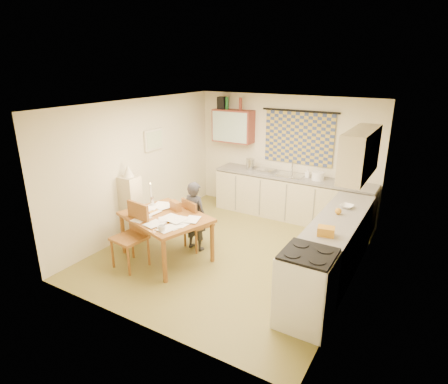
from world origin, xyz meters
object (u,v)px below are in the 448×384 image
Objects in this scene: chair_far at (198,232)px; person at (195,216)px; counter_back at (291,197)px; counter_right at (332,252)px; dining_table at (167,236)px; shelf_stand at (131,208)px; stove at (306,289)px.

chair_far is 0.34m from person.
counter_right is (1.38, -1.95, -0.00)m from counter_back.
shelf_stand is at bearing -176.55° from dining_table.
dining_table is 1.05m from shelf_stand.
counter_right is 2.31m from chair_far.
dining_table is (-1.16, -2.66, -0.07)m from counter_back.
counter_right reaches higher than chair_far.
dining_table is 1.31× the size of person.
counter_back is 2.39m from counter_right.
counter_right is 2.46× the size of shelf_stand.
stove is (0.00, -1.18, 0.04)m from counter_right.
counter_right is at bearing -155.27° from chair_far.
shelf_stand is (-2.16, -2.42, 0.15)m from counter_back.
counter_right is at bearing -54.58° from counter_back.
dining_table is 0.62m from chair_far.
shelf_stand is (-1.00, 0.24, 0.22)m from dining_table.
shelf_stand is (-1.24, -0.32, 0.32)m from chair_far.
chair_far is at bearing 83.11° from dining_table.
chair_far is (0.25, 0.56, -0.10)m from dining_table.
shelf_stand reaches higher than chair_far.
person reaches higher than counter_right.
stove is at bearing 176.89° from chair_far.
shelf_stand reaches higher than stove.
counter_back is at bearing -92.67° from chair_far.
stove is (1.38, -3.12, 0.04)m from counter_back.
person is (-2.31, -0.22, 0.16)m from counter_right.
chair_far reaches higher than dining_table.
dining_table is at bearing 67.82° from person.
stove is 1.08× the size of chair_far.
dining_table is at bearing -13.62° from shelf_stand.
chair_far is at bearing 14.23° from shelf_stand.
counter_back is at bearing -109.54° from person.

